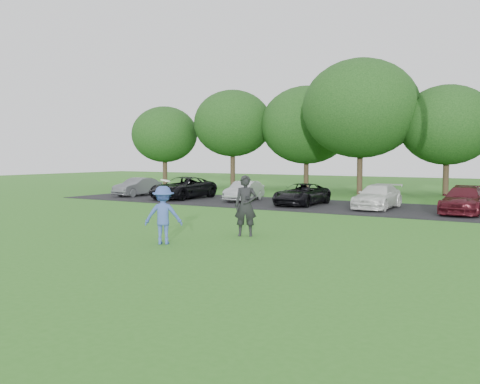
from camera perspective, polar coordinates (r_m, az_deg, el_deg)
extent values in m
plane|color=#317320|center=(15.10, -6.95, -5.72)|extent=(100.00, 100.00, 0.00)
cube|color=black|center=(26.47, 10.75, -1.55)|extent=(32.00, 6.50, 0.03)
imported|color=#3D56AC|center=(15.36, -8.18, -2.45)|extent=(1.23, 1.09, 1.66)
cylinder|color=white|center=(14.89, -7.97, 1.21)|extent=(0.28, 0.27, 0.10)
imported|color=black|center=(16.65, 0.61, -1.48)|extent=(0.82, 0.70, 1.90)
cube|color=black|center=(16.38, 0.84, -0.59)|extent=(0.17, 0.15, 0.10)
imported|color=#5B5E63|center=(33.33, -10.89, 0.55)|extent=(1.21, 3.36, 1.10)
imported|color=black|center=(30.77, -6.12, 0.45)|extent=(2.10, 4.47, 1.23)
imported|color=#AAADB1|center=(29.06, 0.43, 0.10)|extent=(1.54, 3.37, 1.07)
imported|color=black|center=(26.87, 6.58, -0.24)|extent=(1.80, 3.87, 1.07)
imported|color=white|center=(25.73, 14.46, -0.48)|extent=(1.59, 3.86, 1.12)
imported|color=#4B1019|center=(24.80, 22.80, -0.79)|extent=(1.64, 3.99, 1.15)
cylinder|color=#38281C|center=(43.02, -8.00, 2.04)|extent=(0.36, 0.36, 2.20)
ellipsoid|color=#214C19|center=(43.02, -8.04, 6.10)|extent=(5.20, 5.20, 4.42)
cylinder|color=#38281C|center=(40.94, -0.78, 2.33)|extent=(0.36, 0.36, 2.70)
ellipsoid|color=#214C19|center=(40.99, -0.78, 7.34)|extent=(5.94, 5.94, 5.05)
cylinder|color=#38281C|center=(39.58, 7.07, 1.88)|extent=(0.36, 0.36, 2.20)
ellipsoid|color=#214C19|center=(39.62, 7.12, 7.10)|extent=(6.68, 6.68, 5.68)
cylinder|color=#38281C|center=(35.14, 12.65, 1.96)|extent=(0.36, 0.36, 2.70)
ellipsoid|color=#214C19|center=(35.24, 12.75, 8.69)|extent=(7.42, 7.42, 6.31)
cylinder|color=#38281C|center=(35.26, 21.10, 1.39)|extent=(0.36, 0.36, 2.20)
ellipsoid|color=#214C19|center=(35.28, 21.23, 6.68)|extent=(5.76, 5.76, 4.90)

